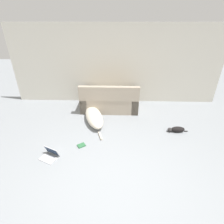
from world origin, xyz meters
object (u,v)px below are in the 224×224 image
(dog, at_px, (93,115))
(book_green, at_px, (81,145))
(couch, at_px, (110,101))
(cat, at_px, (177,129))
(laptop_open, at_px, (50,154))

(dog, height_order, book_green, dog)
(dog, distance_m, book_green, 1.17)
(couch, height_order, cat, couch)
(cat, distance_m, book_green, 2.37)
(dog, distance_m, cat, 2.22)
(couch, relative_size, book_green, 8.00)
(book_green, bearing_deg, dog, 83.32)
(dog, bearing_deg, couch, -50.83)
(couch, relative_size, cat, 3.30)
(cat, relative_size, book_green, 2.43)
(laptop_open, bearing_deg, book_green, 58.10)
(laptop_open, distance_m, book_green, 0.68)
(laptop_open, xyz_separation_m, book_green, (0.57, 0.37, -0.06))
(book_green, bearing_deg, laptop_open, -147.17)
(couch, distance_m, laptop_open, 2.46)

